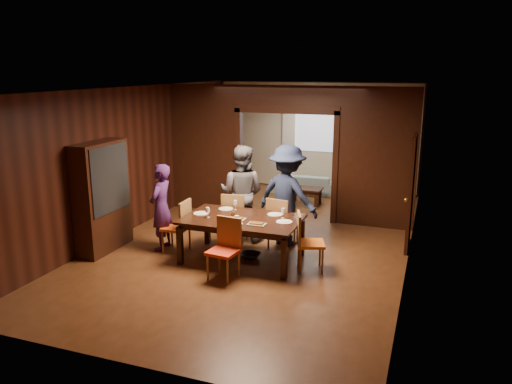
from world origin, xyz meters
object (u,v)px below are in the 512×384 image
at_px(dining_table, 242,239).
at_px(chair_right, 311,242).
at_px(chair_left, 176,226).
at_px(person_navy, 287,195).
at_px(person_purple, 161,207).
at_px(chair_far_r, 282,222).
at_px(sofa, 305,184).
at_px(person_grey, 242,193).
at_px(coffee_table, 305,196).
at_px(chair_near, 223,250).
at_px(chair_far_l, 235,217).
at_px(hutch, 102,197).

height_order(dining_table, chair_right, chair_right).
bearing_deg(chair_left, person_navy, 119.54).
bearing_deg(person_purple, chair_far_r, 108.79).
distance_m(sofa, chair_far_r, 4.19).
relative_size(person_navy, chair_left, 1.96).
height_order(person_grey, dining_table, person_grey).
height_order(person_purple, coffee_table, person_purple).
bearing_deg(chair_near, person_grey, 109.82).
height_order(sofa, chair_right, chair_right).
relative_size(sofa, chair_near, 1.83).
height_order(dining_table, coffee_table, dining_table).
bearing_deg(chair_near, person_navy, 82.82).
bearing_deg(chair_far_r, chair_right, 141.34).
distance_m(person_grey, chair_left, 1.43).
height_order(coffee_table, chair_far_r, chair_far_r).
bearing_deg(chair_far_l, chair_far_r, 169.00).
xyz_separation_m(sofa, chair_left, (-1.13, -5.00, 0.23)).
height_order(person_grey, person_navy, person_navy).
distance_m(sofa, hutch, 5.92).
xyz_separation_m(person_purple, chair_far_l, (1.10, 0.87, -0.31)).
xyz_separation_m(person_grey, chair_left, (-0.87, -1.04, -0.44)).
bearing_deg(chair_right, dining_table, 70.04).
bearing_deg(hutch, sofa, 65.71).
height_order(person_navy, chair_left, person_navy).
height_order(chair_right, chair_near, same).
xyz_separation_m(sofa, chair_far_r, (0.61, -4.14, 0.23)).
bearing_deg(dining_table, chair_right, -0.86).
xyz_separation_m(person_purple, chair_left, (0.30, -0.03, -0.31)).
bearing_deg(dining_table, hutch, -171.46).
relative_size(sofa, chair_far_l, 1.83).
relative_size(chair_right, chair_far_l, 1.00).
height_order(person_purple, chair_far_r, person_purple).
bearing_deg(chair_left, chair_near, 55.79).
bearing_deg(chair_left, dining_table, 89.61).
bearing_deg(person_grey, chair_far_l, 61.53).
relative_size(chair_left, chair_far_l, 1.00).
bearing_deg(sofa, dining_table, 89.23).
height_order(dining_table, chair_far_r, chair_far_r).
distance_m(person_grey, chair_far_l, 0.47).
relative_size(coffee_table, chair_far_r, 0.82).
relative_size(person_navy, sofa, 1.07).
distance_m(person_purple, chair_left, 0.44).
distance_m(person_grey, dining_table, 1.22).
xyz_separation_m(person_grey, hutch, (-2.15, -1.40, 0.07)).
distance_m(person_purple, dining_table, 1.63).
bearing_deg(hutch, chair_left, 15.35).
relative_size(person_purple, dining_table, 0.80).
bearing_deg(chair_left, chair_right, 88.49).
relative_size(chair_left, chair_far_r, 1.00).
bearing_deg(person_purple, chair_left, 80.61).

